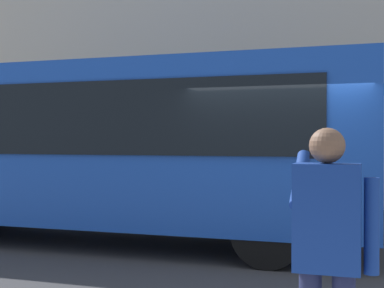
{
  "coord_description": "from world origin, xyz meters",
  "views": [
    {
      "loc": [
        -1.16,
        7.98,
        1.78
      ],
      "look_at": [
        1.61,
        -0.51,
        1.7
      ],
      "focal_mm": 50.44,
      "sensor_mm": 36.0,
      "label": 1
    }
  ],
  "objects": [
    {
      "name": "ground_plane",
      "position": [
        0.0,
        0.0,
        0.0
      ],
      "size": [
        60.0,
        60.0,
        0.0
      ],
      "primitive_type": "plane",
      "color": "#38383A"
    },
    {
      "name": "red_bus",
      "position": [
        3.16,
        -0.47,
        1.68
      ],
      "size": [
        9.05,
        2.54,
        3.08
      ],
      "color": "#1947AD",
      "rests_on": "ground_plane"
    },
    {
      "name": "pedestrian_photographer",
      "position": [
        -0.93,
        4.58,
        1.14
      ],
      "size": [
        0.53,
        0.52,
        1.7
      ],
      "color": "#1E2347",
      "rests_on": "sidewalk_curb"
    }
  ]
}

